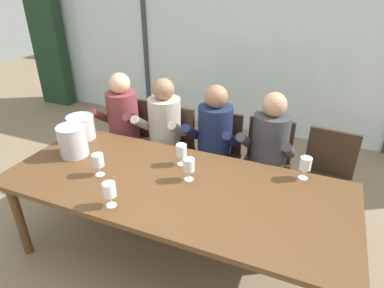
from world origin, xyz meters
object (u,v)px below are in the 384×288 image
at_px(chair_right_of_center, 266,160).
at_px(ice_bucket_primary, 73,140).
at_px(dining_table, 173,190).
at_px(person_beige_jumper, 162,132).
at_px(chair_left_of_center, 171,143).
at_px(wine_glass_center_pour, 189,166).
at_px(chair_center, 218,151).
at_px(chair_near_window_right, 326,174).
at_px(wine_glass_near_bucket, 305,164).
at_px(wine_glass_spare_empty, 181,151).
at_px(ice_bucket_secondary, 81,127).
at_px(wine_glass_by_right_taster, 109,191).
at_px(person_maroon_top, 120,124).
at_px(chair_near_curtain, 130,133).
at_px(person_navy_polo, 212,142).
at_px(wine_glass_by_left_taster, 98,161).
at_px(person_charcoal_jacket, 267,152).

bearing_deg(chair_right_of_center, ice_bucket_primary, -146.95).
height_order(dining_table, person_beige_jumper, person_beige_jumper).
distance_m(chair_left_of_center, person_beige_jumper, 0.21).
bearing_deg(wine_glass_center_pour, dining_table, -135.45).
bearing_deg(chair_center, chair_near_window_right, -2.49).
distance_m(wine_glass_near_bucket, wine_glass_spare_empty, 0.93).
relative_size(ice_bucket_secondary, wine_glass_center_pour, 1.41).
xyz_separation_m(chair_near_window_right, wine_glass_spare_empty, (-1.09, -0.66, 0.33)).
height_order(wine_glass_by_right_taster, wine_glass_spare_empty, same).
bearing_deg(person_maroon_top, wine_glass_near_bucket, -15.08).
xyz_separation_m(chair_near_curtain, ice_bucket_primary, (0.05, -0.89, 0.34)).
height_order(person_maroon_top, wine_glass_near_bucket, person_maroon_top).
bearing_deg(dining_table, ice_bucket_primary, 176.35).
distance_m(person_navy_polo, wine_glass_center_pour, 0.73).
bearing_deg(wine_glass_by_left_taster, wine_glass_spare_empty, 36.98).
bearing_deg(wine_glass_near_bucket, wine_glass_center_pour, -155.89).
xyz_separation_m(wine_glass_near_bucket, wine_glass_center_pour, (-0.77, -0.35, 0.00)).
xyz_separation_m(person_beige_jumper, ice_bucket_secondary, (-0.58, -0.45, 0.14)).
xyz_separation_m(person_maroon_top, person_beige_jumper, (0.49, -0.00, 0.00)).
distance_m(ice_bucket_secondary, wine_glass_by_right_taster, 1.11).
bearing_deg(person_navy_polo, wine_glass_by_right_taster, -102.91).
xyz_separation_m(dining_table, wine_glass_by_right_taster, (-0.26, -0.39, 0.18)).
distance_m(person_charcoal_jacket, wine_glass_spare_empty, 0.80).
bearing_deg(person_charcoal_jacket, chair_left_of_center, 177.92).
height_order(chair_left_of_center, chair_near_window_right, same).
bearing_deg(person_maroon_top, person_charcoal_jacket, -3.97).
distance_m(chair_right_of_center, wine_glass_by_left_taster, 1.54).
bearing_deg(dining_table, person_navy_polo, 89.07).
height_order(person_navy_polo, wine_glass_center_pour, person_navy_polo).
height_order(chair_center, chair_right_of_center, same).
xyz_separation_m(person_beige_jumper, person_charcoal_jacket, (1.03, 0.00, 0.00)).
relative_size(dining_table, person_maroon_top, 2.08).
xyz_separation_m(dining_table, person_charcoal_jacket, (0.52, 0.79, 0.03)).
bearing_deg(wine_glass_near_bucket, ice_bucket_secondary, -177.37).
relative_size(chair_center, wine_glass_by_left_taster, 5.16).
bearing_deg(ice_bucket_secondary, chair_near_window_right, 15.32).
relative_size(chair_near_curtain, person_maroon_top, 0.74).
distance_m(chair_right_of_center, person_navy_polo, 0.54).
distance_m(chair_near_window_right, wine_glass_near_bucket, 0.61).
xyz_separation_m(chair_right_of_center, wine_glass_spare_empty, (-0.55, -0.70, 0.33)).
xyz_separation_m(person_maroon_top, person_charcoal_jacket, (1.51, 0.00, 0.00)).
relative_size(wine_glass_near_bucket, wine_glass_by_right_taster, 1.00).
relative_size(chair_left_of_center, wine_glass_center_pour, 5.16).
bearing_deg(chair_center, person_charcoal_jacket, -18.07).
distance_m(person_navy_polo, person_charcoal_jacket, 0.51).
xyz_separation_m(person_maroon_top, wine_glass_spare_empty, (0.94, -0.53, 0.15)).
bearing_deg(person_navy_polo, person_maroon_top, 179.99).
distance_m(chair_near_curtain, chair_right_of_center, 1.49).
relative_size(chair_near_window_right, person_beige_jumper, 0.74).
bearing_deg(chair_left_of_center, chair_near_curtain, -177.85).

